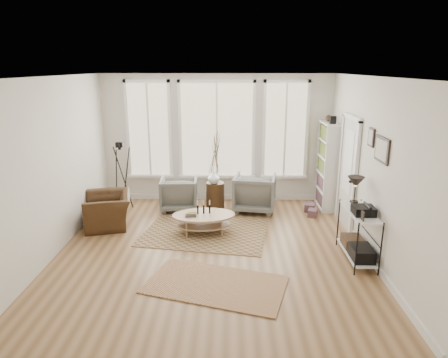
{
  "coord_description": "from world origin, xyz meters",
  "views": [
    {
      "loc": [
        0.32,
        -6.28,
        3.05
      ],
      "look_at": [
        0.2,
        0.6,
        1.1
      ],
      "focal_mm": 32.0,
      "sensor_mm": 36.0,
      "label": 1
    }
  ],
  "objects_px": {
    "coffee_table": "(203,218)",
    "accent_chair": "(108,210)",
    "low_shelf": "(358,230)",
    "bookcase": "(327,166)",
    "side_table": "(215,173)",
    "armchair_left": "(179,193)",
    "armchair_right": "(255,192)"
  },
  "relations": [
    {
      "from": "coffee_table",
      "to": "accent_chair",
      "type": "xyz_separation_m",
      "value": [
        -1.89,
        0.33,
        0.03
      ]
    },
    {
      "from": "coffee_table",
      "to": "accent_chair",
      "type": "distance_m",
      "value": 1.92
    },
    {
      "from": "low_shelf",
      "to": "coffee_table",
      "type": "distance_m",
      "value": 2.78
    },
    {
      "from": "bookcase",
      "to": "side_table",
      "type": "distance_m",
      "value": 2.46
    },
    {
      "from": "low_shelf",
      "to": "armchair_left",
      "type": "relative_size",
      "value": 1.62
    },
    {
      "from": "bookcase",
      "to": "armchair_right",
      "type": "distance_m",
      "value": 1.7
    },
    {
      "from": "bookcase",
      "to": "armchair_left",
      "type": "bearing_deg",
      "value": -176.29
    },
    {
      "from": "low_shelf",
      "to": "side_table",
      "type": "distance_m",
      "value": 3.39
    },
    {
      "from": "low_shelf",
      "to": "armchair_right",
      "type": "bearing_deg",
      "value": 123.89
    },
    {
      "from": "coffee_table",
      "to": "side_table",
      "type": "distance_m",
      "value": 1.46
    },
    {
      "from": "coffee_table",
      "to": "side_table",
      "type": "xyz_separation_m",
      "value": [
        0.17,
        1.35,
        0.52
      ]
    },
    {
      "from": "low_shelf",
      "to": "side_table",
      "type": "height_order",
      "value": "side_table"
    },
    {
      "from": "armchair_right",
      "to": "accent_chair",
      "type": "bearing_deg",
      "value": 26.72
    },
    {
      "from": "low_shelf",
      "to": "armchair_left",
      "type": "xyz_separation_m",
      "value": [
        -3.19,
        2.31,
        -0.14
      ]
    },
    {
      "from": "low_shelf",
      "to": "accent_chair",
      "type": "relative_size",
      "value": 1.32
    },
    {
      "from": "side_table",
      "to": "low_shelf",
      "type": "bearing_deg",
      "value": -44.67
    },
    {
      "from": "accent_chair",
      "to": "armchair_left",
      "type": "bearing_deg",
      "value": 112.07
    },
    {
      "from": "armchair_left",
      "to": "side_table",
      "type": "bearing_deg",
      "value": -179.08
    },
    {
      "from": "armchair_left",
      "to": "coffee_table",
      "type": "bearing_deg",
      "value": 112.0
    },
    {
      "from": "bookcase",
      "to": "low_shelf",
      "type": "height_order",
      "value": "bookcase"
    },
    {
      "from": "coffee_table",
      "to": "bookcase",
      "type": "bearing_deg",
      "value": 29.72
    },
    {
      "from": "bookcase",
      "to": "side_table",
      "type": "height_order",
      "value": "bookcase"
    },
    {
      "from": "bookcase",
      "to": "armchair_right",
      "type": "bearing_deg",
      "value": -171.58
    },
    {
      "from": "bookcase",
      "to": "armchair_left",
      "type": "distance_m",
      "value": 3.3
    },
    {
      "from": "bookcase",
      "to": "side_table",
      "type": "xyz_separation_m",
      "value": [
        -2.46,
        -0.15,
        -0.15
      ]
    },
    {
      "from": "coffee_table",
      "to": "side_table",
      "type": "relative_size",
      "value": 0.75
    },
    {
      "from": "low_shelf",
      "to": "coffee_table",
      "type": "xyz_separation_m",
      "value": [
        -2.57,
        1.02,
        -0.22
      ]
    },
    {
      "from": "side_table",
      "to": "armchair_left",
      "type": "bearing_deg",
      "value": -175.52
    },
    {
      "from": "armchair_left",
      "to": "armchair_right",
      "type": "bearing_deg",
      "value": 175.57
    },
    {
      "from": "bookcase",
      "to": "accent_chair",
      "type": "xyz_separation_m",
      "value": [
        -4.52,
        -1.17,
        -0.63
      ]
    },
    {
      "from": "bookcase",
      "to": "armchair_left",
      "type": "relative_size",
      "value": 2.56
    },
    {
      "from": "bookcase",
      "to": "armchair_left",
      "type": "xyz_separation_m",
      "value": [
        -3.24,
        -0.21,
        -0.59
      ]
    }
  ]
}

